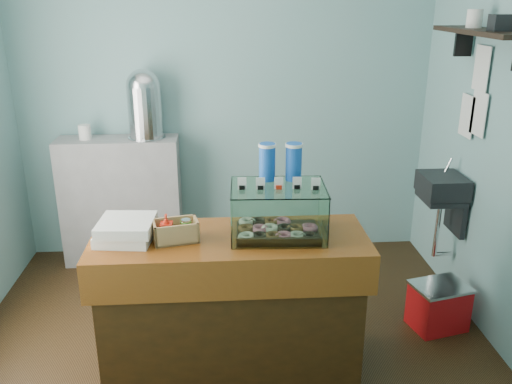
{
  "coord_description": "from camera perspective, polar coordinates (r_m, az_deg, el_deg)",
  "views": [
    {
      "loc": [
        -0.04,
        -3.1,
        2.21
      ],
      "look_at": [
        0.16,
        -0.15,
        1.14
      ],
      "focal_mm": 38.0,
      "sensor_mm": 36.0,
      "label": 1
    }
  ],
  "objects": [
    {
      "name": "condiment_crate",
      "position": [
        3.1,
        -8.54,
        -4.08
      ],
      "size": [
        0.28,
        0.2,
        0.16
      ],
      "rotation": [
        0.0,
        0.0,
        0.21
      ],
      "color": "tan",
      "rests_on": "counter"
    },
    {
      "name": "room_shell",
      "position": [
        3.15,
        -2.64,
        10.71
      ],
      "size": [
        3.54,
        3.04,
        2.82
      ],
      "color": "#75AAAB",
      "rests_on": "ground"
    },
    {
      "name": "red_cooler",
      "position": [
        4.08,
        18.64,
        -11.29
      ],
      "size": [
        0.43,
        0.37,
        0.33
      ],
      "rotation": [
        0.0,
        0.0,
        0.25
      ],
      "color": "red",
      "rests_on": "ground"
    },
    {
      "name": "back_shelf",
      "position": [
        4.8,
        -13.93,
        -0.91
      ],
      "size": [
        1.0,
        0.32,
        1.1
      ],
      "primitive_type": "cube",
      "color": "#99999B",
      "rests_on": "ground"
    },
    {
      "name": "counter",
      "position": [
        3.34,
        -2.63,
        -11.69
      ],
      "size": [
        1.6,
        0.6,
        0.9
      ],
      "color": "#3E220C",
      "rests_on": "ground"
    },
    {
      "name": "ground",
      "position": [
        3.81,
        -2.62,
        -15.56
      ],
      "size": [
        3.5,
        3.5,
        0.0
      ],
      "primitive_type": "plane",
      "color": "black",
      "rests_on": "ground"
    },
    {
      "name": "coffee_urn",
      "position": [
        4.54,
        -11.66,
        9.22
      ],
      "size": [
        0.31,
        0.31,
        0.57
      ],
      "color": "silver",
      "rests_on": "back_shelf"
    },
    {
      "name": "pastry_boxes",
      "position": [
        3.16,
        -13.5,
        -3.89
      ],
      "size": [
        0.34,
        0.34,
        0.12
      ],
      "rotation": [
        0.0,
        0.0,
        -0.12
      ],
      "color": "white",
      "rests_on": "counter"
    },
    {
      "name": "display_case",
      "position": [
        3.13,
        2.27,
        -1.61
      ],
      "size": [
        0.56,
        0.42,
        0.51
      ],
      "rotation": [
        0.0,
        0.0,
        -0.04
      ],
      "color": "black",
      "rests_on": "counter"
    }
  ]
}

